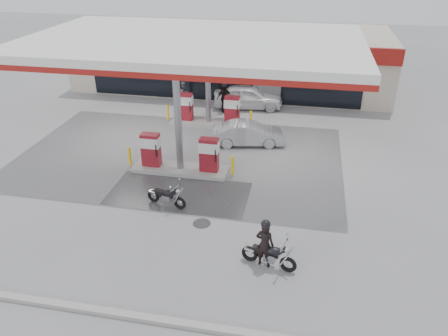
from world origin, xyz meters
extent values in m
plane|color=gray|center=(0.00, 0.00, 0.00)|extent=(90.00, 90.00, 0.00)
cube|color=#4C4C4F|center=(0.50, 0.00, 0.00)|extent=(6.00, 3.00, 0.00)
cylinder|color=#38383A|center=(2.00, -2.00, 0.00)|extent=(0.70, 0.70, 0.01)
cube|color=gray|center=(0.00, -7.00, 0.07)|extent=(28.00, 0.25, 0.15)
cube|color=#BFB3A0|center=(0.00, 16.00, 2.00)|extent=(22.00, 8.00, 4.00)
cube|color=black|center=(0.00, 11.97, 1.40)|extent=(18.00, 0.10, 2.60)
cube|color=maroon|center=(0.00, 11.90, 3.50)|extent=(22.00, 0.25, 1.00)
cube|color=navy|center=(7.00, 11.85, 3.50)|extent=(3.50, 0.12, 0.80)
cube|color=gray|center=(3.00, 11.93, 1.10)|extent=(1.80, 0.14, 2.20)
cube|color=silver|center=(0.00, 5.00, 5.30)|extent=(16.00, 10.00, 0.60)
cube|color=maroon|center=(0.00, 0.05, 5.12)|extent=(16.00, 0.12, 0.24)
cube|color=maroon|center=(0.00, 9.95, 5.12)|extent=(16.00, 0.12, 0.24)
cylinder|color=gray|center=(0.00, 2.00, 2.59)|extent=(0.32, 0.32, 5.00)
cylinder|color=gray|center=(0.00, 8.00, 2.59)|extent=(0.32, 0.32, 5.00)
cube|color=#9E9E99|center=(0.00, 2.00, 0.09)|extent=(4.50, 1.30, 0.18)
cube|color=maroon|center=(-1.40, 2.00, 0.98)|extent=(0.85, 0.48, 1.60)
cube|color=maroon|center=(1.40, 2.00, 0.98)|extent=(0.85, 0.48, 1.60)
cube|color=silver|center=(-1.40, 2.00, 1.38)|extent=(0.88, 0.52, 0.50)
cube|color=silver|center=(1.40, 2.00, 1.38)|extent=(0.88, 0.52, 0.50)
cylinder|color=yellow|center=(-2.50, 2.00, 0.54)|extent=(0.14, 0.14, 0.90)
cylinder|color=yellow|center=(2.50, 2.00, 0.54)|extent=(0.14, 0.14, 0.90)
cube|color=#9E9E99|center=(0.00, 8.00, 0.09)|extent=(4.50, 1.30, 0.18)
cube|color=maroon|center=(-1.40, 8.00, 0.98)|extent=(0.85, 0.48, 1.60)
cube|color=maroon|center=(1.40, 8.00, 0.98)|extent=(0.85, 0.48, 1.60)
cube|color=silver|center=(-1.40, 8.00, 1.38)|extent=(0.88, 0.52, 0.50)
cube|color=silver|center=(1.40, 8.00, 1.38)|extent=(0.88, 0.52, 0.50)
cylinder|color=yellow|center=(-2.50, 8.00, 0.54)|extent=(0.14, 0.14, 0.90)
cylinder|color=yellow|center=(2.50, 8.00, 0.54)|extent=(0.14, 0.14, 0.90)
torus|color=black|center=(5.44, -4.12, 0.29)|extent=(0.60, 0.27, 0.59)
torus|color=black|center=(4.12, -3.81, 0.29)|extent=(0.60, 0.27, 0.59)
cube|color=gray|center=(4.82, -3.98, 0.37)|extent=(0.44, 0.32, 0.29)
cube|color=black|center=(4.67, -3.94, 0.47)|extent=(0.88, 0.30, 0.08)
ellipsoid|color=black|center=(4.96, -4.01, 0.69)|extent=(0.61, 0.43, 0.27)
cube|color=black|center=(4.48, -3.90, 0.63)|extent=(0.58, 0.35, 0.10)
cylinder|color=silver|center=(5.25, -4.08, 0.98)|extent=(0.21, 0.73, 0.04)
sphere|color=silver|center=(5.36, -4.10, 0.86)|extent=(0.18, 0.18, 0.18)
cylinder|color=silver|center=(4.37, -3.73, 0.27)|extent=(0.88, 0.28, 0.08)
imported|color=black|center=(4.62, -3.93, 0.85)|extent=(0.69, 0.52, 1.70)
torus|color=black|center=(0.89, -1.16, 0.28)|extent=(0.57, 0.27, 0.55)
torus|color=black|center=(-0.34, -0.84, 0.28)|extent=(0.57, 0.27, 0.55)
cube|color=gray|center=(0.31, -1.01, 0.35)|extent=(0.41, 0.31, 0.28)
cube|color=black|center=(0.17, -0.98, 0.44)|extent=(0.83, 0.30, 0.07)
ellipsoid|color=black|center=(0.44, -1.05, 0.65)|extent=(0.58, 0.42, 0.26)
cube|color=black|center=(0.00, -0.93, 0.59)|extent=(0.55, 0.34, 0.09)
cylinder|color=silver|center=(0.71, -1.12, 0.92)|extent=(0.21, 0.69, 0.03)
sphere|color=silver|center=(0.82, -1.14, 0.81)|extent=(0.17, 0.17, 0.17)
cylinder|color=silver|center=(-0.11, -0.77, 0.26)|extent=(0.82, 0.28, 0.07)
imported|color=white|center=(1.87, 11.20, 0.75)|extent=(4.59, 2.35, 1.49)
imported|color=#59595E|center=(-2.27, 10.80, 0.80)|extent=(0.80, 0.92, 1.60)
imported|color=#999BA0|center=(2.70, 5.60, 0.62)|extent=(3.92, 2.01, 1.23)
imported|color=navy|center=(-8.88, 14.00, 0.62)|extent=(4.62, 3.05, 1.24)
imported|color=black|center=(0.52, 10.20, 0.90)|extent=(1.09, 1.01, 1.80)
camera|label=1|loc=(5.51, -15.48, 9.79)|focal=35.00mm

